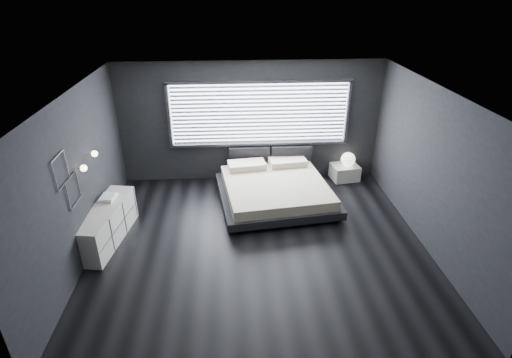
{
  "coord_description": "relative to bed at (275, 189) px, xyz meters",
  "views": [
    {
      "loc": [
        -0.46,
        -6.02,
        4.39
      ],
      "look_at": [
        0.0,
        0.85,
        0.9
      ],
      "focal_mm": 28.0,
      "sensor_mm": 36.0,
      "label": 1
    }
  ],
  "objects": [
    {
      "name": "window",
      "position": [
        -0.26,
        1.15,
        1.33
      ],
      "size": [
        4.14,
        0.09,
        1.52
      ],
      "color": "white",
      "rests_on": "ground"
    },
    {
      "name": "orb_lamp",
      "position": [
        1.84,
        0.92,
        0.24
      ],
      "size": [
        0.34,
        0.34,
        0.34
      ],
      "primitive_type": "sphere",
      "color": "white",
      "rests_on": "nightstand"
    },
    {
      "name": "wall_art_upper",
      "position": [
        -3.44,
        -2.1,
        1.57
      ],
      "size": [
        0.01,
        0.48,
        0.48
      ],
      "color": "#47474C",
      "rests_on": "ground"
    },
    {
      "name": "sconce_far",
      "position": [
        -3.34,
        -0.9,
        1.32
      ],
      "size": [
        0.18,
        0.11,
        0.11
      ],
      "color": "silver",
      "rests_on": "ground"
    },
    {
      "name": "wall_art_lower",
      "position": [
        -3.44,
        -1.85,
        1.1
      ],
      "size": [
        0.01,
        0.48,
        0.48
      ],
      "color": "#47474C",
      "rests_on": "ground"
    },
    {
      "name": "sconce_near",
      "position": [
        -3.34,
        -1.5,
        1.32
      ],
      "size": [
        0.18,
        0.11,
        0.11
      ],
      "color": "silver",
      "rests_on": "ground"
    },
    {
      "name": "dresser",
      "position": [
        -3.24,
        -1.25,
        0.06
      ],
      "size": [
        0.75,
        1.77,
        0.69
      ],
      "color": "silver",
      "rests_on": "ground"
    },
    {
      "name": "nightstand",
      "position": [
        1.8,
        0.95,
        -0.1
      ],
      "size": [
        0.69,
        0.6,
        0.36
      ],
      "primitive_type": "cube",
      "rotation": [
        0.0,
        0.0,
        0.15
      ],
      "color": "silver",
      "rests_on": "ground"
    },
    {
      "name": "room",
      "position": [
        -0.46,
        -1.55,
        1.12
      ],
      "size": [
        6.04,
        6.0,
        2.8
      ],
      "color": "black",
      "rests_on": "ground"
    },
    {
      "name": "bed",
      "position": [
        0.0,
        0.0,
        0.0
      ],
      "size": [
        2.63,
        2.54,
        0.61
      ],
      "color": "black",
      "rests_on": "ground"
    },
    {
      "name": "headboard",
      "position": [
        0.01,
        1.09,
        0.29
      ],
      "size": [
        1.96,
        0.16,
        0.52
      ],
      "color": "black",
      "rests_on": "ground"
    },
    {
      "name": "book_stack",
      "position": [
        -3.25,
        -0.92,
        0.44
      ],
      "size": [
        0.32,
        0.39,
        0.07
      ],
      "color": "white",
      "rests_on": "dresser"
    }
  ]
}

